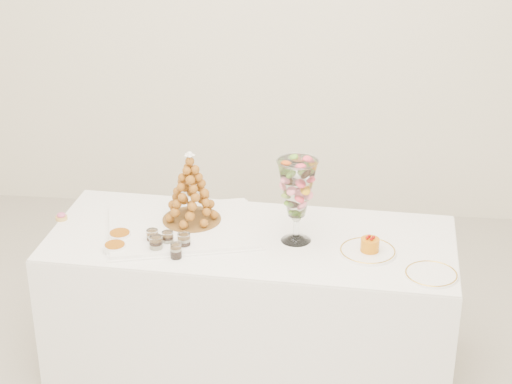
# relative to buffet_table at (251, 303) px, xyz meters

# --- Properties ---
(room_walls) EXTENTS (4.54, 4.04, 2.82)m
(room_walls) POSITION_rel_buffet_table_xyz_m (0.01, -0.30, 1.44)
(room_walls) COLOR white
(room_walls) RESTS_ON ground
(buffet_table) EXTENTS (1.83, 0.81, 0.68)m
(buffet_table) POSITION_rel_buffet_table_xyz_m (0.00, 0.00, 0.00)
(buffet_table) COLOR white
(buffet_table) RESTS_ON ground
(lace_tray) EXTENTS (0.75, 0.64, 0.02)m
(lace_tray) POSITION_rel_buffet_table_xyz_m (-0.31, 0.04, 0.35)
(lace_tray) COLOR white
(lace_tray) RESTS_ON buffet_table
(macaron_vase) EXTENTS (0.17, 0.17, 0.37)m
(macaron_vase) POSITION_rel_buffet_table_xyz_m (0.20, -0.01, 0.58)
(macaron_vase) COLOR white
(macaron_vase) RESTS_ON buffet_table
(cake_plate) EXTENTS (0.24, 0.24, 0.01)m
(cake_plate) POSITION_rel_buffet_table_xyz_m (0.51, -0.09, 0.35)
(cake_plate) COLOR white
(cake_plate) RESTS_ON buffet_table
(spare_plate) EXTENTS (0.22, 0.22, 0.01)m
(spare_plate) POSITION_rel_buffet_table_xyz_m (0.76, -0.25, 0.34)
(spare_plate) COLOR white
(spare_plate) RESTS_ON buffet_table
(pink_tart) EXTENTS (0.05, 0.05, 0.03)m
(pink_tart) POSITION_rel_buffet_table_xyz_m (-0.88, 0.08, 0.35)
(pink_tart) COLOR tan
(pink_tart) RESTS_ON buffet_table
(verrine_a) EXTENTS (0.06, 0.06, 0.07)m
(verrine_a) POSITION_rel_buffet_table_xyz_m (-0.41, -0.11, 0.37)
(verrine_a) COLOR white
(verrine_a) RESTS_ON buffet_table
(verrine_b) EXTENTS (0.06, 0.06, 0.07)m
(verrine_b) POSITION_rel_buffet_table_xyz_m (-0.34, -0.12, 0.37)
(verrine_b) COLOR white
(verrine_b) RESTS_ON buffet_table
(verrine_c) EXTENTS (0.07, 0.07, 0.07)m
(verrine_c) POSITION_rel_buffet_table_xyz_m (-0.27, -0.14, 0.38)
(verrine_c) COLOR white
(verrine_c) RESTS_ON buffet_table
(verrine_d) EXTENTS (0.06, 0.06, 0.08)m
(verrine_d) POSITION_rel_buffet_table_xyz_m (-0.38, -0.18, 0.38)
(verrine_d) COLOR white
(verrine_d) RESTS_ON buffet_table
(verrine_e) EXTENTS (0.05, 0.05, 0.06)m
(verrine_e) POSITION_rel_buffet_table_xyz_m (-0.29, -0.22, 0.37)
(verrine_e) COLOR white
(verrine_e) RESTS_ON buffet_table
(ramekin_back) EXTENTS (0.10, 0.10, 0.03)m
(ramekin_back) POSITION_rel_buffet_table_xyz_m (-0.57, -0.08, 0.36)
(ramekin_back) COLOR white
(ramekin_back) RESTS_ON buffet_table
(ramekin_front) EXTENTS (0.10, 0.10, 0.03)m
(ramekin_front) POSITION_rel_buffet_table_xyz_m (-0.56, -0.19, 0.35)
(ramekin_front) COLOR white
(ramekin_front) RESTS_ON buffet_table
(croquembouche) EXTENTS (0.27, 0.27, 0.33)m
(croquembouche) POSITION_rel_buffet_table_xyz_m (-0.28, 0.10, 0.52)
(croquembouche) COLOR brown
(croquembouche) RESTS_ON lace_tray
(mousse_cake) EXTENTS (0.08, 0.08, 0.07)m
(mousse_cake) POSITION_rel_buffet_table_xyz_m (0.52, -0.09, 0.38)
(mousse_cake) COLOR #CF7209
(mousse_cake) RESTS_ON cake_plate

